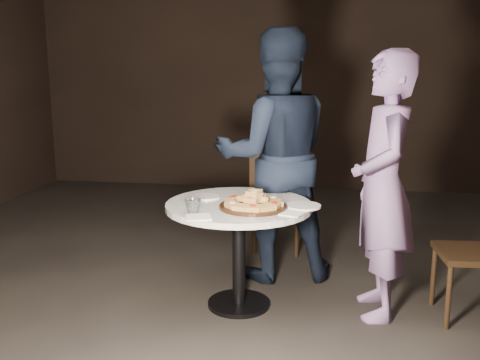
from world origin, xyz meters
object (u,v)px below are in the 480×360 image
at_px(serving_board, 253,206).
at_px(chair_far, 278,192).
at_px(diner_teal, 383,187).
at_px(diner_navy, 275,156).
at_px(water_glass, 193,206).
at_px(table, 239,223).
at_px(focaccia_pile, 254,200).

relative_size(serving_board, chair_far, 0.46).
bearing_deg(diner_teal, diner_navy, -132.44).
height_order(serving_board, diner_navy, diner_navy).
height_order(water_glass, chair_far, chair_far).
xyz_separation_m(serving_board, diner_teal, (0.74, 0.13, 0.11)).
bearing_deg(chair_far, diner_teal, 130.84).
bearing_deg(water_glass, table, 50.74).
distance_m(diner_navy, diner_teal, 0.84).
bearing_deg(table, diner_teal, 2.00).
bearing_deg(diner_teal, chair_far, -150.62).
height_order(table, serving_board, serving_board).
relative_size(focaccia_pile, diner_navy, 0.21).
bearing_deg(table, diner_navy, 72.49).
bearing_deg(chair_far, focaccia_pile, 93.71).
relative_size(table, chair_far, 1.15).
relative_size(table, diner_navy, 0.57).
distance_m(serving_board, focaccia_pile, 0.04).
bearing_deg(table, water_glass, -129.26).
relative_size(chair_far, diner_navy, 0.50).
relative_size(diner_navy, diner_teal, 1.10).
height_order(serving_board, water_glass, water_glass).
height_order(serving_board, chair_far, chair_far).
distance_m(focaccia_pile, chair_far, 1.15).
distance_m(water_glass, chair_far, 1.36).
bearing_deg(diner_teal, table, -92.76).
bearing_deg(chair_far, serving_board, 93.54).
bearing_deg(water_glass, diner_navy, 64.31).
distance_m(serving_board, water_glass, 0.36).
height_order(focaccia_pile, water_glass, focaccia_pile).
bearing_deg(table, focaccia_pile, -45.47).
height_order(table, diner_teal, diner_teal).
relative_size(focaccia_pile, diner_teal, 0.23).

